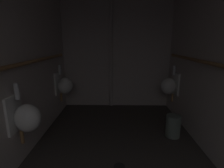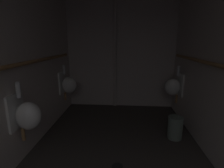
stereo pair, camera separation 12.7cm
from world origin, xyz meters
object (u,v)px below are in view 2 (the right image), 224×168
(urinal_right_mid, at_px, (173,86))
(standpipe_back_wall, at_px, (115,56))
(urinal_left_far, at_px, (68,84))
(floor_drain, at_px, (117,166))
(waste_bin, at_px, (175,128))
(urinal_left_mid, at_px, (27,115))

(urinal_right_mid, relative_size, standpipe_back_wall, 0.32)
(urinal_left_far, distance_m, floor_drain, 2.02)
(urinal_left_far, distance_m, standpipe_back_wall, 1.21)
(standpipe_back_wall, height_order, waste_bin, standpipe_back_wall)
(floor_drain, bearing_deg, urinal_left_mid, 179.07)
(standpipe_back_wall, height_order, floor_drain, standpipe_back_wall)
(urinal_left_mid, height_order, standpipe_back_wall, standpipe_back_wall)
(urinal_left_far, relative_size, standpipe_back_wall, 0.32)
(urinal_right_mid, xyz_separation_m, standpipe_back_wall, (-1.20, 0.49, 0.56))
(urinal_left_far, xyz_separation_m, floor_drain, (1.10, -1.57, -0.64))
(urinal_left_mid, distance_m, floor_drain, 1.27)
(urinal_left_far, distance_m, waste_bin, 2.20)
(urinal_right_mid, bearing_deg, standpipe_back_wall, 157.61)
(urinal_left_far, height_order, waste_bin, urinal_left_far)
(urinal_right_mid, height_order, standpipe_back_wall, standpipe_back_wall)
(urinal_right_mid, xyz_separation_m, waste_bin, (-0.16, -0.84, -0.47))
(waste_bin, bearing_deg, floor_drain, -140.41)
(urinal_right_mid, height_order, waste_bin, urinal_right_mid)
(standpipe_back_wall, relative_size, floor_drain, 16.93)
(urinal_left_mid, xyz_separation_m, waste_bin, (1.98, 0.71, -0.47))
(standpipe_back_wall, relative_size, waste_bin, 6.60)
(urinal_left_mid, relative_size, urinal_left_far, 1.00)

